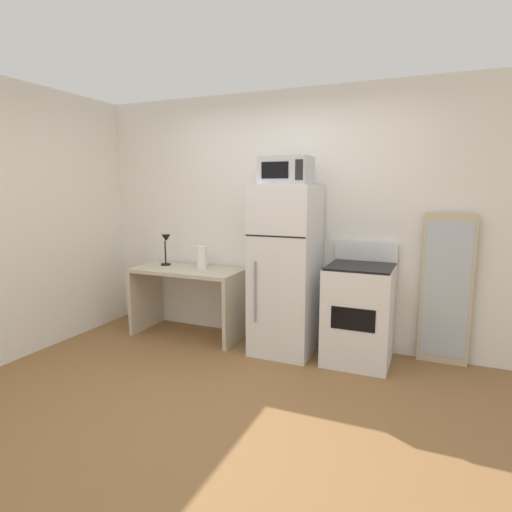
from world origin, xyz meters
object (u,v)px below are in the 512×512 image
Objects in this scene: desk at (189,288)px; leaning_mirror at (446,290)px; oven_range at (359,313)px; refrigerator at (286,270)px; microwave at (286,171)px; desk_lamp at (166,244)px; paper_towel_roll at (202,257)px.

leaning_mirror is at bearing 5.55° from desk.
leaning_mirror is at bearing 19.14° from oven_range.
refrigerator is at bearing -169.46° from leaning_mirror.
microwave is (0.00, -0.02, 0.95)m from refrigerator.
oven_range is at bearing -1.76° from desk_lamp.
desk_lamp is 1.66m from microwave.
oven_range is (2.17, -0.07, -0.52)m from desk_lamp.
desk_lamp is 2.93m from leaning_mirror.
refrigerator is at bearing -6.15° from paper_towel_roll.
desk is 3.41× the size of desk_lamp.
oven_range is at bearing 1.20° from refrigerator.
microwave is at bearing -7.33° from paper_towel_roll.
oven_range reaches higher than paper_towel_roll.
oven_range is at bearing -160.86° from leaning_mirror.
microwave is at bearing -2.04° from desk.
oven_range is (0.72, 0.02, -0.36)m from refrigerator.
desk_lamp is 0.46m from paper_towel_roll.
microwave is 0.42× the size of oven_range.
microwave reaches higher than oven_range.
desk is 0.38m from paper_towel_roll.
microwave is at bearing -89.68° from refrigerator.
oven_range is 0.81m from leaning_mirror.
desk is at bearing 179.88° from oven_range.
oven_range is (1.73, -0.09, -0.40)m from paper_towel_roll.
paper_towel_roll is at bearing 172.67° from microwave.
desk_lamp is at bearing -176.53° from paper_towel_roll.
refrigerator reaches higher than paper_towel_roll.
desk_lamp is 0.32× the size of oven_range.
oven_range is at bearing 2.89° from microwave.
microwave reaches higher than refrigerator.
paper_towel_roll is 0.52× the size of microwave.
desk_lamp is 0.25× the size of leaning_mirror.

